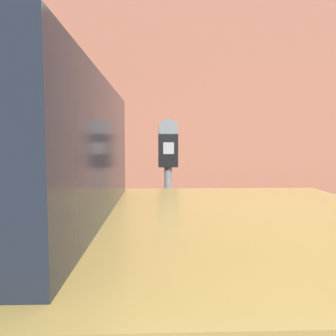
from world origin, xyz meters
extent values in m
cube|color=#9E9B96|center=(0.00, 2.20, 0.05)|extent=(24.00, 2.80, 0.10)
cube|color=#935642|center=(0.00, 4.77, 3.40)|extent=(24.00, 0.30, 6.81)
cylinder|color=slate|center=(-0.44, 1.10, 0.57)|extent=(0.07, 0.07, 0.93)
cube|color=black|center=(-0.44, 1.10, 1.18)|extent=(0.17, 0.12, 0.30)
cube|color=gray|center=(-0.44, 1.03, 1.20)|extent=(0.10, 0.01, 0.10)
cylinder|color=slate|center=(-0.44, 1.10, 1.38)|extent=(0.18, 0.10, 0.18)
cylinder|color=black|center=(-0.29, 0.28, 0.34)|extent=(0.69, 0.25, 0.68)
camera|label=1|loc=(-0.66, -1.87, 1.26)|focal=35.00mm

